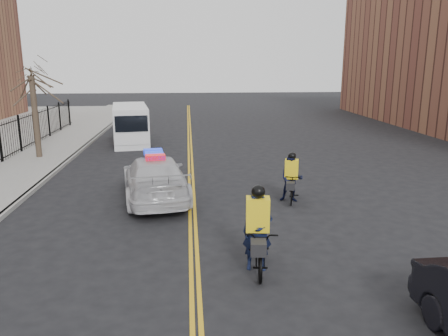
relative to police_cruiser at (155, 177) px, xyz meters
name	(u,v)px	position (x,y,z in m)	size (l,w,h in m)	color
ground	(193,227)	(1.30, -3.00, -0.77)	(120.00, 120.00, 0.00)	black
center_line_left	(189,166)	(1.22, 5.00, -0.77)	(0.10, 60.00, 0.01)	gold
center_line_right	(192,166)	(1.38, 5.00, -0.77)	(0.10, 60.00, 0.01)	gold
sidewalk	(28,167)	(-6.20, 5.00, -0.70)	(3.00, 60.00, 0.15)	gray
curb	(61,167)	(-4.70, 5.00, -0.70)	(0.20, 60.00, 0.15)	gray
street_tree	(33,89)	(-6.30, 7.00, 2.76)	(3.20, 3.20, 4.80)	#3B2E23
police_cruiser	(155,177)	(0.00, 0.00, 0.00)	(2.92, 5.55, 1.70)	silver
cargo_van	(131,125)	(-2.24, 11.30, 0.33)	(2.72, 5.61, 2.26)	white
cyclist_near	(257,240)	(2.78, -5.81, -0.06)	(0.99, 2.18, 2.06)	black
cyclist_far	(291,182)	(4.78, -0.75, -0.08)	(0.93, 1.81, 1.76)	black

